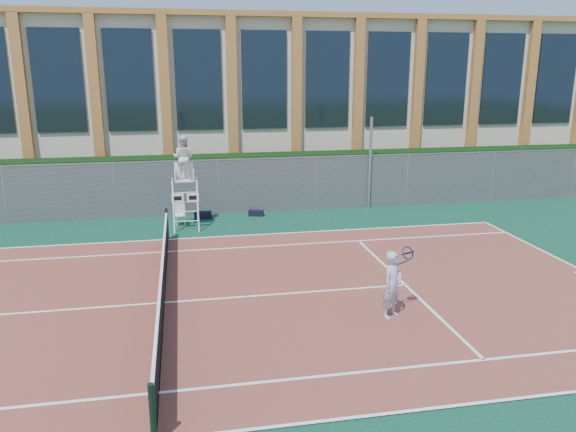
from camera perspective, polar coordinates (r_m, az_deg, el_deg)
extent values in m
plane|color=#233814|center=(14.54, -12.51, -8.70)|extent=(120.00, 120.00, 0.00)
cube|color=#0C3822|center=(15.46, -12.42, -7.23)|extent=(36.00, 20.00, 0.01)
cube|color=brown|center=(14.53, -12.51, -8.63)|extent=(23.77, 10.97, 0.02)
cylinder|color=black|center=(9.33, -13.59, -19.14)|extent=(0.10, 0.10, 1.10)
cylinder|color=black|center=(19.66, -12.20, -0.80)|extent=(0.10, 0.10, 1.10)
cube|color=black|center=(14.37, -12.61, -7.01)|extent=(0.03, 11.00, 0.86)
cube|color=white|center=(14.21, -12.71, -5.31)|extent=(0.06, 11.20, 0.07)
cube|color=black|center=(23.82, -12.07, 3.26)|extent=(40.00, 1.40, 2.20)
cube|color=beige|center=(31.42, -12.10, 11.29)|extent=(44.00, 10.00, 8.00)
cube|color=#AA6B31|center=(31.47, -12.52, 18.75)|extent=(45.00, 10.60, 0.25)
cylinder|color=#9EA0A5|center=(23.66, 8.33, 5.34)|extent=(0.12, 0.12, 3.81)
cylinder|color=white|center=(20.46, -11.56, 0.85)|extent=(0.05, 0.52, 1.88)
cylinder|color=white|center=(20.46, -9.14, 0.97)|extent=(0.05, 0.52, 1.88)
cylinder|color=white|center=(21.40, -11.54, 1.46)|extent=(0.05, 0.52, 1.88)
cylinder|color=white|center=(21.40, -9.22, 1.57)|extent=(0.05, 0.52, 1.88)
cube|color=white|center=(20.74, -10.48, 3.61)|extent=(0.67, 0.58, 0.06)
cube|color=white|center=(20.94, -10.53, 4.65)|extent=(0.67, 0.05, 0.58)
cube|color=white|center=(20.48, -11.15, 1.79)|extent=(0.42, 0.03, 0.33)
cube|color=white|center=(20.48, -9.64, 1.86)|extent=(0.42, 0.03, 0.33)
imported|color=white|center=(20.65, -10.58, 5.88)|extent=(0.93, 0.83, 1.59)
cube|color=silver|center=(21.33, -10.90, 0.08)|extent=(0.39, 0.39, 0.04)
cube|color=silver|center=(21.45, -10.94, 0.75)|extent=(0.38, 0.05, 0.40)
cylinder|color=silver|center=(21.24, -11.27, -0.58)|extent=(0.03, 0.03, 0.38)
cylinder|color=silver|center=(21.24, -10.45, -0.54)|extent=(0.03, 0.03, 0.38)
cylinder|color=silver|center=(21.53, -11.29, -0.37)|extent=(0.03, 0.03, 0.38)
cylinder|color=silver|center=(21.54, -10.48, -0.33)|extent=(0.03, 0.03, 0.38)
cube|color=black|center=(22.21, -8.64, 0.09)|extent=(0.68, 0.28, 0.29)
cube|color=black|center=(22.43, -3.26, 0.31)|extent=(0.64, 0.41, 0.24)
imported|color=#ADB3CF|center=(13.37, 10.56, -6.85)|extent=(0.70, 0.64, 1.60)
torus|color=#131A4A|center=(13.49, 12.07, -3.70)|extent=(0.38, 0.30, 0.30)
sphere|color=#CCE533|center=(13.70, 12.16, -3.64)|extent=(0.07, 0.07, 0.07)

